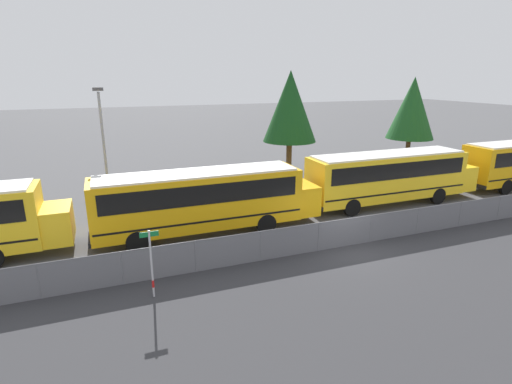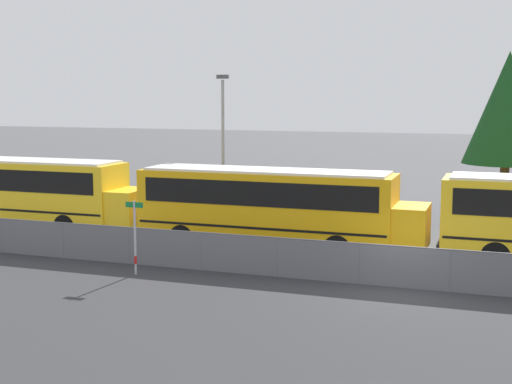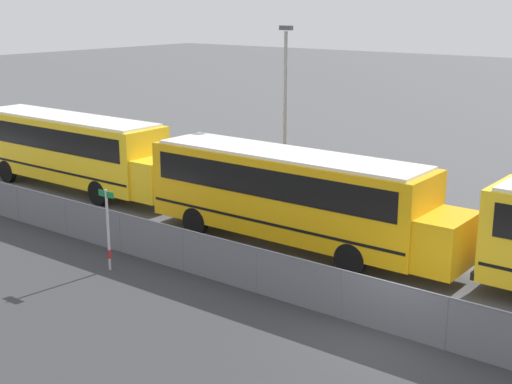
# 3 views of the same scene
# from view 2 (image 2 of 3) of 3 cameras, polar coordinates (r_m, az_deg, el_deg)

# --- Properties ---
(ground_plane) EXTENTS (200.00, 200.00, 0.00)m
(ground_plane) POSITION_cam_2_polar(r_m,az_deg,el_deg) (24.99, 11.71, -7.52)
(ground_plane) COLOR #4C4C4F
(road_strip) EXTENTS (97.22, 12.00, 0.01)m
(road_strip) POSITION_cam_2_polar(r_m,az_deg,el_deg) (19.32, 9.27, -12.06)
(road_strip) COLOR #333335
(road_strip) RESTS_ON ground_plane
(fence) EXTENTS (63.29, 0.07, 1.47)m
(fence) POSITION_cam_2_polar(r_m,az_deg,el_deg) (24.80, 11.76, -5.85)
(fence) COLOR #9EA0A5
(fence) RESTS_ON ground_plane
(school_bus_0) EXTENTS (12.22, 2.55, 3.44)m
(school_bus_0) POSITION_cam_2_polar(r_m,az_deg,el_deg) (36.35, -18.11, 0.32)
(school_bus_0) COLOR yellow
(school_bus_0) RESTS_ON ground_plane
(school_bus_1) EXTENTS (12.22, 2.55, 3.44)m
(school_bus_1) POSITION_cam_2_polar(r_m,az_deg,el_deg) (29.84, 1.27, -0.84)
(school_bus_1) COLOR #EDA80F
(school_bus_1) RESTS_ON ground_plane
(street_sign) EXTENTS (0.70, 0.09, 2.74)m
(street_sign) POSITION_cam_2_polar(r_m,az_deg,el_deg) (26.28, -9.66, -3.45)
(street_sign) COLOR #B7B7BC
(street_sign) RESTS_ON ground_plane
(light_pole) EXTENTS (0.60, 0.24, 7.54)m
(light_pole) POSITION_cam_2_polar(r_m,az_deg,el_deg) (36.90, -2.66, 4.09)
(light_pole) COLOR gray
(light_pole) RESTS_ON ground_plane
(tree_2) EXTENTS (4.18, 4.18, 8.62)m
(tree_2) POSITION_cam_2_polar(r_m,az_deg,el_deg) (36.85, 19.49, 6.32)
(tree_2) COLOR #51381E
(tree_2) RESTS_ON ground_plane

